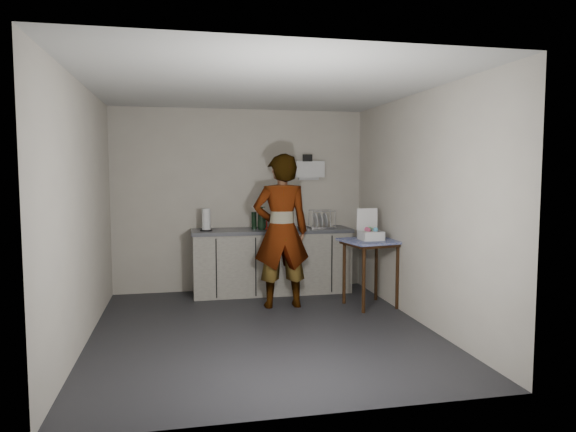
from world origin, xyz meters
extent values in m
plane|color=#252529|center=(0.00, 0.00, 0.00)|extent=(4.00, 4.00, 0.00)
cube|color=beige|center=(0.00, 1.99, 1.30)|extent=(3.60, 0.02, 2.60)
cube|color=beige|center=(1.79, 0.00, 1.30)|extent=(0.02, 4.00, 2.60)
cube|color=beige|center=(-1.79, 0.00, 1.30)|extent=(0.02, 4.00, 2.60)
cube|color=white|center=(0.00, 0.00, 2.60)|extent=(3.60, 4.00, 0.01)
cube|color=black|center=(0.40, 1.70, 0.04)|extent=(2.20, 0.52, 0.08)
cube|color=#B7B2A2|center=(0.40, 1.70, 0.43)|extent=(2.20, 0.58, 0.86)
cube|color=#4B4D55|center=(0.40, 1.70, 0.89)|extent=(2.24, 0.62, 0.05)
cube|color=black|center=(-0.40, 1.41, 0.43)|extent=(0.02, 0.01, 0.80)
cube|color=black|center=(0.13, 1.41, 0.43)|extent=(0.02, 0.01, 0.80)
cube|color=black|center=(0.67, 1.41, 0.43)|extent=(0.01, 0.01, 0.80)
cube|color=black|center=(1.20, 1.41, 0.43)|extent=(0.02, 0.01, 0.80)
cube|color=white|center=(1.00, 1.92, 1.75)|extent=(0.42, 0.16, 0.24)
cube|color=white|center=(1.00, 1.97, 1.61)|extent=(0.30, 0.06, 0.04)
cube|color=black|center=(0.95, 1.83, 1.91)|extent=(0.14, 0.02, 0.10)
cylinder|color=#39200D|center=(1.31, 0.43, 0.39)|extent=(0.04, 0.04, 0.79)
cylinder|color=#39200D|center=(1.78, 0.52, 0.39)|extent=(0.04, 0.04, 0.79)
cylinder|color=#39200D|center=(1.22, 0.90, 0.39)|extent=(0.04, 0.04, 0.79)
cylinder|color=#39200D|center=(1.69, 1.00, 0.39)|extent=(0.04, 0.04, 0.79)
cube|color=#39200D|center=(1.50, 0.71, 0.81)|extent=(0.68, 0.68, 0.04)
cube|color=navy|center=(1.50, 0.71, 0.84)|extent=(0.77, 0.77, 0.03)
imported|color=#B2A593|center=(0.39, 0.91, 0.97)|extent=(0.71, 0.47, 1.94)
imported|color=black|center=(0.25, 1.65, 1.07)|extent=(0.17, 0.17, 0.32)
cylinder|color=red|center=(0.32, 1.73, 0.96)|extent=(0.06, 0.06, 0.11)
cylinder|color=black|center=(0.15, 1.71, 1.03)|extent=(0.07, 0.07, 0.24)
cylinder|color=black|center=(-0.51, 1.66, 0.92)|extent=(0.17, 0.17, 0.02)
cylinder|color=white|center=(-0.51, 1.66, 1.07)|extent=(0.12, 0.12, 0.29)
cube|color=silver|center=(1.13, 1.70, 0.92)|extent=(0.36, 0.27, 0.02)
cylinder|color=silver|center=(0.97, 1.59, 1.05)|extent=(0.01, 0.01, 0.24)
cylinder|color=silver|center=(1.30, 1.59, 1.05)|extent=(0.01, 0.01, 0.24)
cylinder|color=silver|center=(0.97, 1.82, 1.05)|extent=(0.01, 0.01, 0.24)
cylinder|color=silver|center=(1.30, 1.82, 1.05)|extent=(0.01, 0.01, 0.24)
cylinder|color=white|center=(1.04, 1.70, 1.03)|extent=(0.05, 0.20, 0.20)
cylinder|color=white|center=(1.12, 1.70, 1.03)|extent=(0.05, 0.20, 0.20)
cylinder|color=white|center=(1.19, 1.70, 1.03)|extent=(0.05, 0.20, 0.20)
cube|color=white|center=(1.50, 0.70, 0.86)|extent=(0.28, 0.28, 0.01)
cube|color=white|center=(1.50, 0.57, 0.92)|extent=(0.28, 0.01, 0.10)
cube|color=white|center=(1.50, 0.84, 0.92)|extent=(0.28, 0.01, 0.10)
cube|color=white|center=(1.36, 0.70, 0.92)|extent=(0.01, 0.28, 0.10)
cube|color=white|center=(1.63, 0.70, 0.92)|extent=(0.01, 0.28, 0.10)
cube|color=white|center=(1.50, 0.85, 1.10)|extent=(0.28, 0.01, 0.28)
cylinder|color=white|center=(1.50, 0.70, 0.92)|extent=(0.18, 0.18, 0.10)
sphere|color=#E75586|center=(1.45, 0.67, 0.98)|extent=(0.06, 0.06, 0.06)
sphere|color=#5DC9FF|center=(1.54, 0.67, 0.98)|extent=(0.06, 0.06, 0.06)
sphere|color=#57D466|center=(1.50, 0.75, 0.98)|extent=(0.06, 0.06, 0.06)
sphere|color=#E75586|center=(1.46, 0.74, 0.98)|extent=(0.06, 0.06, 0.06)
camera|label=1|loc=(-0.84, -5.37, 1.72)|focal=32.00mm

